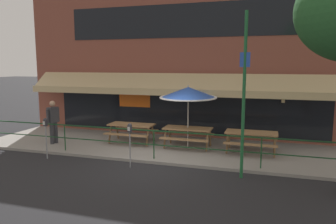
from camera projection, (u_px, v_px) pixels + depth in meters
ground_plane at (151, 164)px, 10.71m from camera, size 120.00×120.00×0.00m
patio_deck at (169, 148)px, 12.59m from camera, size 15.00×4.00×0.10m
restaurant_building at (184, 56)px, 14.17m from camera, size 15.00×1.60×7.21m
patio_railing at (154, 138)px, 10.87m from camera, size 13.84×0.04×0.97m
picnic_table_left at (132, 128)px, 13.10m from camera, size 1.80×1.42×0.76m
picnic_table_centre at (188, 132)px, 12.33m from camera, size 1.80×1.42×0.76m
picnic_table_right at (251, 136)px, 11.59m from camera, size 1.80×1.42×0.76m
patio_umbrella_centre at (188, 93)px, 12.14m from camera, size 2.14×2.14×2.38m
pedestrian_walking at (53, 120)px, 12.93m from camera, size 0.32×0.61×1.71m
parking_meter_near at (46, 126)px, 11.15m from camera, size 0.15×0.16×1.42m
parking_meter_far at (130, 132)px, 10.17m from camera, size 0.15×0.16×1.42m
street_sign_pole at (244, 95)px, 9.06m from camera, size 0.28×0.09×4.67m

